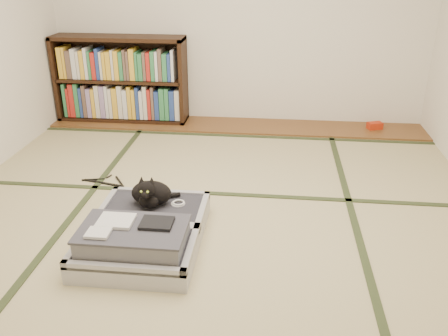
# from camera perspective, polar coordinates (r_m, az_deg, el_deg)

# --- Properties ---
(floor) EXTENTS (4.50, 4.50, 0.00)m
(floor) POSITION_cam_1_polar(r_m,az_deg,el_deg) (3.37, -1.50, -6.30)
(floor) COLOR tan
(floor) RESTS_ON ground
(wood_strip) EXTENTS (4.00, 0.50, 0.02)m
(wood_strip) POSITION_cam_1_polar(r_m,az_deg,el_deg) (5.17, 1.44, 5.13)
(wood_strip) COLOR brown
(wood_strip) RESTS_ON ground
(red_item) EXTENTS (0.17, 0.14, 0.07)m
(red_item) POSITION_cam_1_polar(r_m,az_deg,el_deg) (5.28, 17.68, 4.88)
(red_item) COLOR #B0280E
(red_item) RESTS_ON wood_strip
(room_shell) EXTENTS (4.50, 4.50, 4.50)m
(room_shell) POSITION_cam_1_polar(r_m,az_deg,el_deg) (2.91, -1.83, 19.32)
(room_shell) COLOR white
(room_shell) RESTS_ON ground
(tatami_borders) EXTENTS (4.00, 4.50, 0.01)m
(tatami_borders) POSITION_cam_1_polar(r_m,az_deg,el_deg) (3.80, -0.51, -2.45)
(tatami_borders) COLOR #2D381E
(tatami_borders) RESTS_ON ground
(bookcase) EXTENTS (1.42, 0.32, 0.92)m
(bookcase) POSITION_cam_1_polar(r_m,az_deg,el_deg) (5.36, -12.27, 10.20)
(bookcase) COLOR black
(bookcase) RESTS_ON wood_strip
(suitcase) EXTENTS (0.71, 0.95, 0.28)m
(suitcase) POSITION_cam_1_polar(r_m,az_deg,el_deg) (3.08, -9.70, -7.76)
(suitcase) COLOR #9E9FA3
(suitcase) RESTS_ON floor
(cat) EXTENTS (0.32, 0.32, 0.26)m
(cat) POSITION_cam_1_polar(r_m,az_deg,el_deg) (3.26, -8.82, -3.04)
(cat) COLOR black
(cat) RESTS_ON suitcase
(cable_coil) EXTENTS (0.10, 0.10, 0.02)m
(cable_coil) POSITION_cam_1_polar(r_m,az_deg,el_deg) (3.29, -5.53, -4.24)
(cable_coil) COLOR white
(cable_coil) RESTS_ON suitcase
(hanger) EXTENTS (0.38, 0.21, 0.01)m
(hanger) POSITION_cam_1_polar(r_m,az_deg,el_deg) (4.02, -14.11, -1.59)
(hanger) COLOR black
(hanger) RESTS_ON floor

